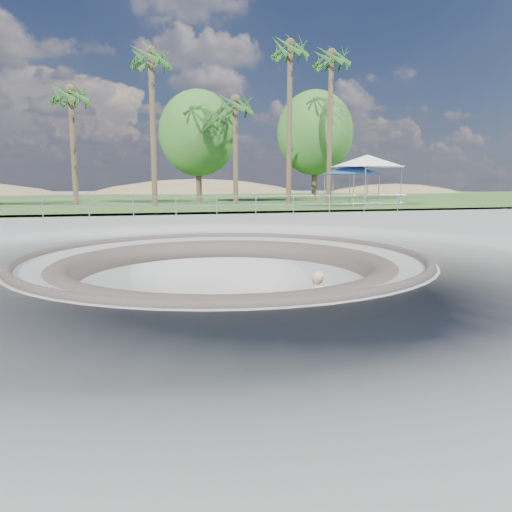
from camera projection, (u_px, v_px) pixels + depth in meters
name	position (u px, v px, depth m)	size (l,w,h in m)	color
ground	(224.00, 257.00, 12.72)	(180.00, 180.00, 0.00)	gray
skate_bowl	(225.00, 326.00, 12.99)	(14.00, 14.00, 4.10)	gray
grass_strip	(151.00, 200.00, 45.19)	(180.00, 36.00, 0.12)	#315722
distant_hills	(172.00, 246.00, 69.38)	(103.20, 45.00, 28.60)	brown
safety_railing	(176.00, 207.00, 24.09)	(25.00, 0.06, 1.03)	#989AA0
skateboard	(318.00, 342.00, 11.72)	(0.89, 0.29, 0.09)	olive
skater	(318.00, 306.00, 11.59)	(0.62, 0.40, 1.69)	tan
canopy_white	(367.00, 161.00, 32.77)	(6.36, 6.36, 3.34)	#989AA0
canopy_blue	(352.00, 169.00, 33.33)	(4.95, 4.95, 2.73)	#989AA0
palm_b	(71.00, 97.00, 32.94)	(2.60, 2.60, 8.49)	brown
palm_c	(151.00, 61.00, 31.26)	(2.60, 2.60, 10.57)	brown
palm_d	(235.00, 106.00, 34.39)	(2.60, 2.60, 8.09)	brown
palm_e	(290.00, 54.00, 33.99)	(2.60, 2.60, 11.78)	brown
palm_f	(331.00, 63.00, 35.11)	(2.60, 2.60, 11.42)	brown
bushy_tree_mid	(198.00, 133.00, 37.97)	(5.95, 5.41, 8.58)	brown
bushy_tree_right	(315.00, 133.00, 40.61)	(6.25, 5.68, 9.01)	brown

